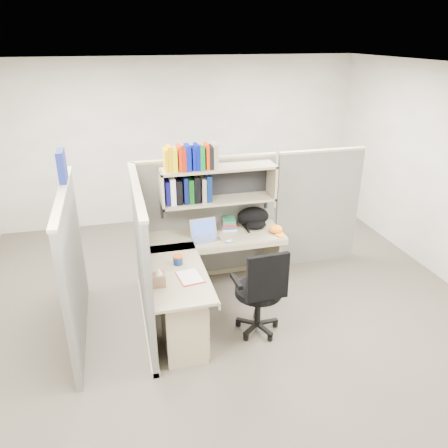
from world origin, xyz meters
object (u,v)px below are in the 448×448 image
object	(u,v)px
snack_canister	(178,260)
desk	(194,297)
laptop	(206,231)
task_chair	(260,304)
backpack	(254,218)

from	to	relation	value
snack_canister	desk	bearing A→B (deg)	-63.42
laptop	task_chair	size ratio (longest dim) A/B	0.31
snack_canister	laptop	bearing A→B (deg)	51.56
task_chair	desk	bearing A→B (deg)	163.27
backpack	snack_canister	size ratio (longest dim) A/B	3.86
task_chair	snack_canister	bearing A→B (deg)	150.71
desk	snack_canister	distance (m)	0.44
desk	backpack	bearing A→B (deg)	45.00
desk	backpack	xyz separation A→B (m)	(0.98, 0.98, 0.41)
desk	task_chair	world-z (taller)	task_chair
backpack	laptop	bearing A→B (deg)	-147.95
backpack	desk	bearing A→B (deg)	-120.03
snack_canister	task_chair	distance (m)	0.99
desk	backpack	size ratio (longest dim) A/B	4.23
laptop	desk	bearing A→B (deg)	-115.32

